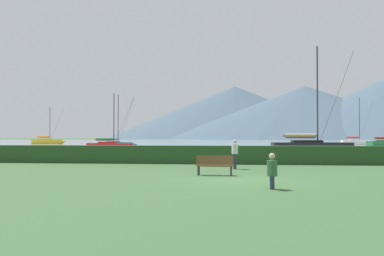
# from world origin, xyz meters

# --- Properties ---
(ground_plane) EXTENTS (1000.00, 1000.00, 0.00)m
(ground_plane) POSITION_xyz_m (0.00, 0.00, 0.00)
(ground_plane) COLOR #385B33
(harbor_water) EXTENTS (320.00, 246.00, 0.00)m
(harbor_water) POSITION_xyz_m (0.00, 137.00, 0.00)
(harbor_water) COLOR #8C9EA3
(harbor_water) RESTS_ON ground_plane
(hedge_line) EXTENTS (80.00, 1.20, 1.22)m
(hedge_line) POSITION_xyz_m (0.00, 11.00, 0.61)
(hedge_line) COLOR #284C23
(hedge_line) RESTS_ON ground_plane
(sailboat_slip_3) EXTENTS (9.20, 3.16, 11.17)m
(sailboat_slip_3) POSITION_xyz_m (7.66, 27.10, 0.76)
(sailboat_slip_3) COLOR black
(sailboat_slip_3) RESTS_ON harbor_water
(sailboat_slip_4) EXTENTS (6.82, 3.24, 8.99)m
(sailboat_slip_4) POSITION_xyz_m (-20.66, 52.35, 0.56)
(sailboat_slip_4) COLOR #19707A
(sailboat_slip_4) RESTS_ON harbor_water
(sailboat_slip_5) EXTENTS (8.66, 3.31, 9.33)m
(sailboat_slip_5) POSITION_xyz_m (-48.65, 86.29, 0.70)
(sailboat_slip_5) COLOR gold
(sailboat_slip_5) RESTS_ON harbor_water
(sailboat_slip_7) EXTENTS (7.93, 2.49, 11.02)m
(sailboat_slip_7) POSITION_xyz_m (27.27, 84.11, 0.67)
(sailboat_slip_7) COLOR white
(sailboat_slip_7) RESTS_ON harbor_water
(sailboat_slip_8) EXTENTS (7.06, 2.14, 7.84)m
(sailboat_slip_8) POSITION_xyz_m (-17.47, 39.34, 0.58)
(sailboat_slip_8) COLOR red
(sailboat_slip_8) RESTS_ON harbor_water
(park_bench_near_path) EXTENTS (1.70, 0.49, 0.95)m
(park_bench_near_path) POSITION_xyz_m (-0.92, 2.22, 0.53)
(park_bench_near_path) COLOR brown
(park_bench_near_path) RESTS_ON ground_plane
(person_seated_viewer) EXTENTS (0.36, 0.56, 1.25)m
(person_seated_viewer) POSITION_xyz_m (1.36, -2.77, 0.69)
(person_seated_viewer) COLOR #2D3347
(person_seated_viewer) RESTS_ON ground_plane
(person_standing_walker) EXTENTS (0.36, 0.55, 1.65)m
(person_standing_walker) POSITION_xyz_m (-0.03, 6.40, 0.97)
(person_standing_walker) COLOR #2D3347
(person_standing_walker) RESTS_ON ground_plane
(distant_hill_west_ridge) EXTENTS (219.70, 219.70, 42.00)m
(distant_hill_west_ridge) POSITION_xyz_m (51.06, 324.07, 21.00)
(distant_hill_west_ridge) COLOR #425666
(distant_hill_west_ridge) RESTS_ON ground_plane
(distant_hill_central_peak) EXTENTS (249.26, 249.26, 51.23)m
(distant_hill_central_peak) POSITION_xyz_m (-4.69, 399.66, 25.62)
(distant_hill_central_peak) COLOR #425666
(distant_hill_central_peak) RESTS_ON ground_plane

